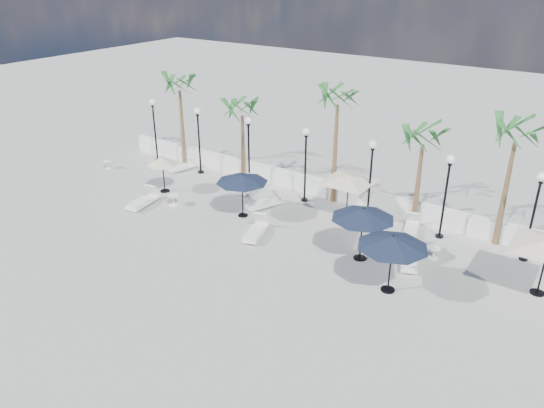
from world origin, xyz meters
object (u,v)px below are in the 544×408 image
Objects in this scene: lounger_3 at (264,203)px; lounger_4 at (365,237)px; lounger_6 at (409,258)px; lounger_7 at (411,228)px; parasol_cream_sq_a at (349,176)px; lounger_0 at (143,201)px; parasol_navy_right at (393,242)px; parasol_cream_small at (162,161)px; parasol_navy_mid at (363,214)px; parasol_navy_left at (242,178)px; lounger_1 at (182,167)px; lounger_2 at (248,187)px; lounger_5 at (256,231)px.

lounger_3 is 0.95× the size of lounger_4.
lounger_6 is 2.80m from lounger_7.
lounger_6 is 5.22m from parasol_cream_sq_a.
lounger_0 is 13.30m from parasol_navy_right.
lounger_7 is 12.97m from parasol_cream_small.
parasol_navy_mid is 0.58× the size of parasol_cream_sq_a.
parasol_navy_right is at bearing -8.79° from parasol_cream_small.
parasol_navy_mid is at bearing -119.54° from lounger_7.
lounger_4 is at bearing 128.28° from parasol_navy_right.
lounger_4 is 0.81× the size of parasol_navy_mid.
parasol_navy_left is 0.56× the size of parasol_cream_sq_a.
parasol_cream_small is (1.43, -2.87, 1.49)m from lounger_1.
lounger_2 is 0.96× the size of parasol_cream_small.
parasol_navy_mid reaches higher than parasol_cream_small.
parasol_navy_mid is (13.10, -3.43, 1.83)m from lounger_1.
lounger_3 is 5.86m from parasol_cream_small.
parasol_navy_left is 0.96× the size of parasol_navy_mid.
parasol_navy_right is at bearing -0.68° from lounger_3.
lounger_7 is 0.72× the size of parasol_navy_mid.
lounger_5 is at bearing -10.90° from parasol_cream_small.
lounger_2 is at bearing 145.24° from lounger_6.
parasol_cream_sq_a is (-4.15, 2.63, 1.77)m from lounger_6.
lounger_4 is 1.13× the size of lounger_7.
lounger_5 is (3.35, -3.91, 0.02)m from lounger_2.
parasol_cream_small is at bearing 179.63° from parasol_navy_left.
lounger_0 is 0.82× the size of parasol_navy_right.
lounger_7 is at bearing 87.66° from lounger_6.
lounger_4 is at bearing 9.37° from lounger_5.
parasol_navy_mid is (4.72, 0.77, 1.79)m from lounger_5.
lounger_4 is (5.73, -0.51, 0.01)m from lounger_3.
lounger_0 is at bearing -173.59° from lounger_7.
lounger_2 is 10.15m from lounger_6.
lounger_3 is at bearing 150.67° from lounger_6.
lounger_3 is at bearing 23.76° from lounger_0.
lounger_0 is at bearing -53.37° from lounger_1.
parasol_cream_sq_a is (3.80, 1.51, 1.78)m from lounger_3.
lounger_1 is at bearing 148.59° from lounger_6.
lounger_6 is at bearing 0.94° from parasol_cream_small.
parasol_navy_right is 13.72m from parasol_cream_small.
parasol_navy_mid is (8.06, -3.14, 1.81)m from lounger_2.
parasol_cream_sq_a is (-4.23, 4.94, -0.04)m from parasol_navy_right.
lounger_5 is at bearing -3.52° from lounger_0.
parasol_navy_left reaches higher than lounger_7.
lounger_5 is at bearing -59.36° from lounger_2.
parasol_navy_left is at bearing -0.37° from parasol_cream_small.
parasol_cream_small is (-5.52, -1.34, 1.46)m from lounger_3.
parasol_cream_small reaches higher than lounger_4.
parasol_cream_sq_a reaches higher than lounger_5.
parasol_navy_left reaches higher than lounger_6.
lounger_7 is at bearing 19.47° from lounger_5.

